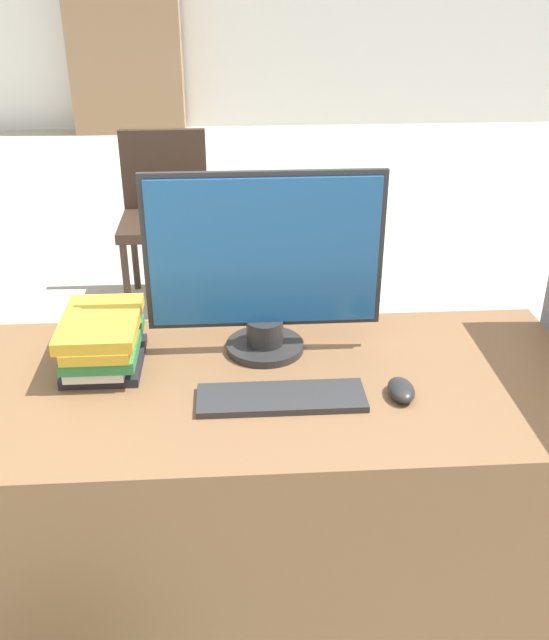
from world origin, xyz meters
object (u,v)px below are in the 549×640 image
at_px(monitor, 264,265).
at_px(mouse, 401,390).
at_px(keyboard, 281,398).
at_px(far_chair, 165,208).
at_px(book_stack, 102,341).

xyz_separation_m(monitor, mouse, (0.30, -0.24, -0.22)).
height_order(keyboard, far_chair, far_chair).
height_order(keyboard, book_stack, book_stack).
distance_m(book_stack, far_chair, 2.03).
bearing_deg(monitor, keyboard, -84.19).
relative_size(monitor, far_chair, 0.67).
height_order(book_stack, far_chair, book_stack).
xyz_separation_m(keyboard, book_stack, (-0.43, 0.19, 0.06)).
xyz_separation_m(keyboard, mouse, (0.28, 0.00, 0.01)).
bearing_deg(book_stack, keyboard, -23.81).
bearing_deg(keyboard, monitor, 95.81).
distance_m(monitor, book_stack, 0.44).
bearing_deg(keyboard, far_chair, 101.31).
bearing_deg(far_chair, mouse, -39.90).
xyz_separation_m(book_stack, far_chair, (-0.01, 2.01, -0.31)).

